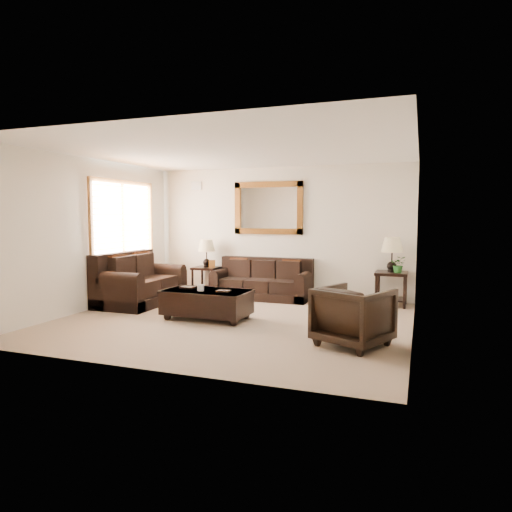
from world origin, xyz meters
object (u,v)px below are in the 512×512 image
at_px(end_table_left, 207,258).
at_px(coffee_table, 207,301).
at_px(sofa, 262,284).
at_px(end_table_right, 392,261).
at_px(loveseat, 138,285).
at_px(armchair, 353,313).

height_order(end_table_left, coffee_table, end_table_left).
distance_m(sofa, coffee_table, 2.15).
bearing_deg(sofa, end_table_right, 1.39).
relative_size(sofa, end_table_left, 1.69).
height_order(loveseat, end_table_right, end_table_right).
height_order(loveseat, coffee_table, loveseat).
distance_m(end_table_right, coffee_table, 3.57).
bearing_deg(sofa, end_table_left, 176.21).
distance_m(loveseat, end_table_right, 4.84).
distance_m(coffee_table, armchair, 2.58).
xyz_separation_m(sofa, armchair, (2.24, -2.88, 0.13)).
relative_size(end_table_left, armchair, 1.38).
bearing_deg(end_table_left, sofa, -3.79).
bearing_deg(coffee_table, loveseat, 159.12).
distance_m(loveseat, coffee_table, 1.99).
bearing_deg(end_table_right, sofa, -178.61).
bearing_deg(loveseat, end_table_left, -26.93).
bearing_deg(sofa, armchair, -52.02).
xyz_separation_m(end_table_left, coffee_table, (1.09, -2.23, -0.47)).
xyz_separation_m(loveseat, end_table_right, (4.59, 1.44, 0.48)).
bearing_deg(sofa, coffee_table, -95.89).
bearing_deg(end_table_right, end_table_left, 179.63).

